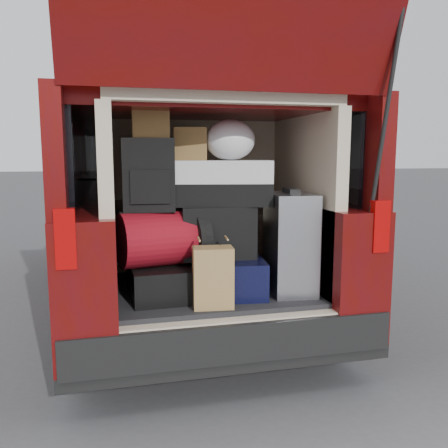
# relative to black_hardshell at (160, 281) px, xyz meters

# --- Properties ---
(ground) EXTENTS (80.00, 80.00, 0.00)m
(ground) POSITION_rel_black_hardshell_xyz_m (0.35, -0.15, -0.65)
(ground) COLOR #3A3A3D
(ground) RESTS_ON ground
(minivan) EXTENTS (1.90, 5.35, 2.77)m
(minivan) POSITION_rel_black_hardshell_xyz_m (0.35, 1.71, 0.26)
(minivan) COLOR black
(minivan) RESTS_ON ground
(load_floor) EXTENTS (1.24, 1.05, 0.55)m
(load_floor) POSITION_rel_black_hardshell_xyz_m (0.35, 0.13, -0.38)
(load_floor) COLOR black
(load_floor) RESTS_ON ground
(black_hardshell) EXTENTS (0.38, 0.52, 0.20)m
(black_hardshell) POSITION_rel_black_hardshell_xyz_m (0.00, 0.00, 0.00)
(black_hardshell) COLOR black
(black_hardshell) RESTS_ON load_floor
(navy_hardshell) EXTENTS (0.49, 0.57, 0.23)m
(navy_hardshell) POSITION_rel_black_hardshell_xyz_m (0.43, -0.01, 0.01)
(navy_hardshell) COLOR black
(navy_hardshell) RESTS_ON load_floor
(silver_roller) EXTENTS (0.31, 0.45, 0.64)m
(silver_roller) POSITION_rel_black_hardshell_xyz_m (0.83, -0.08, 0.22)
(silver_roller) COLOR silver
(silver_roller) RESTS_ON load_floor
(kraft_bag) EXTENTS (0.24, 0.17, 0.35)m
(kraft_bag) POSITION_rel_black_hardshell_xyz_m (0.27, -0.29, 0.08)
(kraft_bag) COLOR olive
(kraft_bag) RESTS_ON load_floor
(red_duffel) EXTENTS (0.57, 0.43, 0.33)m
(red_duffel) POSITION_rel_black_hardshell_xyz_m (0.02, -0.01, 0.27)
(red_duffel) COLOR maroon
(red_duffel) RESTS_ON black_hardshell
(black_soft_case) EXTENTS (0.47, 0.30, 0.33)m
(black_soft_case) POSITION_rel_black_hardshell_xyz_m (0.37, 0.01, 0.29)
(black_soft_case) COLOR black
(black_soft_case) RESTS_ON navy_hardshell
(backpack) EXTENTS (0.32, 0.21, 0.44)m
(backpack) POSITION_rel_black_hardshell_xyz_m (-0.05, 0.03, 0.65)
(backpack) COLOR black
(backpack) RESTS_ON red_duffel
(twotone_duffel) EXTENTS (0.68, 0.44, 0.28)m
(twotone_duffel) POSITION_rel_black_hardshell_xyz_m (0.40, 0.05, 0.60)
(twotone_duffel) COLOR silver
(twotone_duffel) RESTS_ON black_soft_case
(grocery_sack_lower) EXTENTS (0.22, 0.18, 0.20)m
(grocery_sack_lower) POSITION_rel_black_hardshell_xyz_m (-0.04, 0.03, 0.97)
(grocery_sack_lower) COLOR olive
(grocery_sack_lower) RESTS_ON backpack
(grocery_sack_upper) EXTENTS (0.23, 0.20, 0.20)m
(grocery_sack_upper) POSITION_rel_black_hardshell_xyz_m (0.22, 0.10, 0.84)
(grocery_sack_upper) COLOR olive
(grocery_sack_upper) RESTS_ON twotone_duffel
(plastic_bag_center) EXTENTS (0.32, 0.30, 0.25)m
(plastic_bag_center) POSITION_rel_black_hardshell_xyz_m (0.46, 0.06, 0.87)
(plastic_bag_center) COLOR white
(plastic_bag_center) RESTS_ON twotone_duffel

